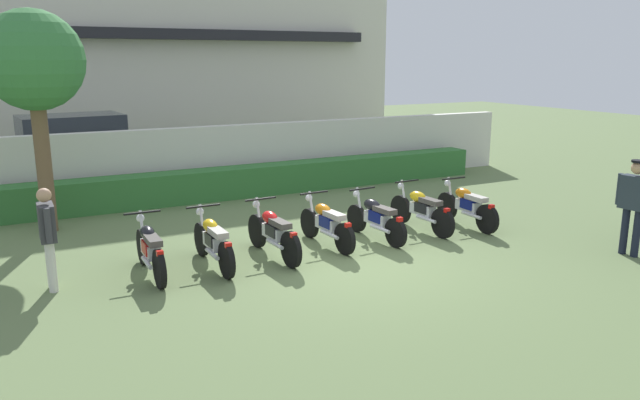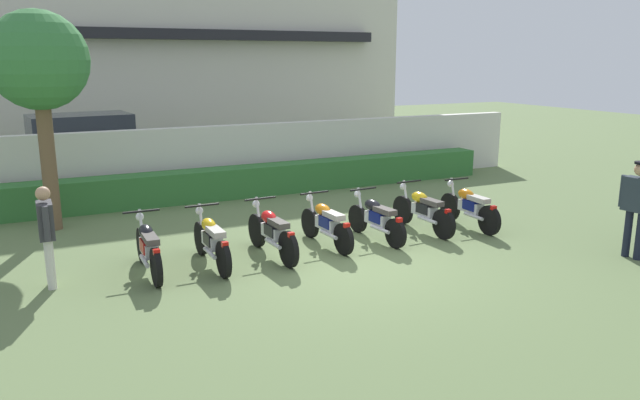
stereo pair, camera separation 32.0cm
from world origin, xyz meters
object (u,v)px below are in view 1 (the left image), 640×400
(motorcycle_in_row_2, at_px, (273,232))
(motorcycle_in_row_5, at_px, (421,209))
(motorcycle_in_row_6, at_px, (467,205))
(officer_0, at_px, (634,199))
(motorcycle_in_row_4, at_px, (376,218))
(motorcycle_in_row_3, at_px, (327,223))
(tree_near_inspector, at_px, (33,64))
(motorcycle_in_row_0, at_px, (150,249))
(inspector_person, at_px, (48,231))
(parked_car, at_px, (79,148))
(motorcycle_in_row_1, at_px, (213,241))

(motorcycle_in_row_2, bearing_deg, motorcycle_in_row_5, -90.06)
(motorcycle_in_row_6, height_order, officer_0, officer_0)
(motorcycle_in_row_5, bearing_deg, motorcycle_in_row_4, 92.28)
(motorcycle_in_row_3, xyz_separation_m, motorcycle_in_row_6, (3.24, -0.15, 0.01))
(tree_near_inspector, bearing_deg, motorcycle_in_row_2, -47.27)
(motorcycle_in_row_3, relative_size, officer_0, 1.07)
(motorcycle_in_row_0, xyz_separation_m, motorcycle_in_row_3, (3.28, 0.10, -0.01))
(motorcycle_in_row_4, xyz_separation_m, officer_0, (3.48, -2.92, 0.59))
(motorcycle_in_row_0, xyz_separation_m, motorcycle_in_row_5, (5.48, 0.14, -0.00))
(inspector_person, bearing_deg, motorcycle_in_row_4, -0.37)
(parked_car, relative_size, officer_0, 2.71)
(parked_car, xyz_separation_m, officer_0, (7.79, -11.85, 0.09))
(parked_car, bearing_deg, motorcycle_in_row_2, -82.23)
(officer_0, bearing_deg, motorcycle_in_row_0, -25.76)
(motorcycle_in_row_3, bearing_deg, motorcycle_in_row_4, -97.34)
(motorcycle_in_row_1, bearing_deg, officer_0, -113.32)
(tree_near_inspector, xyz_separation_m, motorcycle_in_row_5, (6.71, -3.47, -2.89))
(motorcycle_in_row_0, relative_size, motorcycle_in_row_3, 1.02)
(tree_near_inspector, bearing_deg, motorcycle_in_row_4, -32.80)
(motorcycle_in_row_0, bearing_deg, motorcycle_in_row_6, -89.88)
(motorcycle_in_row_3, xyz_separation_m, motorcycle_in_row_5, (2.20, 0.03, 0.01))
(parked_car, relative_size, motorcycle_in_row_0, 2.48)
(tree_near_inspector, bearing_deg, motorcycle_in_row_6, -25.26)
(motorcycle_in_row_1, relative_size, motorcycle_in_row_5, 1.00)
(motorcycle_in_row_4, bearing_deg, officer_0, -134.49)
(motorcycle_in_row_1, bearing_deg, motorcycle_in_row_6, -90.51)
(motorcycle_in_row_1, relative_size, motorcycle_in_row_6, 1.03)
(motorcycle_in_row_4, bearing_deg, motorcycle_in_row_2, 87.39)
(motorcycle_in_row_6, bearing_deg, tree_near_inspector, 65.45)
(parked_car, height_order, inspector_person, parked_car)
(parked_car, bearing_deg, officer_0, -62.24)
(inspector_person, distance_m, officer_0, 9.72)
(motorcycle_in_row_2, bearing_deg, parked_car, 10.26)
(motorcycle_in_row_3, xyz_separation_m, inspector_person, (-4.74, -0.04, 0.48))
(motorcycle_in_row_0, xyz_separation_m, motorcycle_in_row_6, (6.51, -0.05, -0.00))
(parked_car, height_order, officer_0, parked_car)
(officer_0, bearing_deg, motorcycle_in_row_5, -58.07)
(tree_near_inspector, bearing_deg, officer_0, -35.77)
(motorcycle_in_row_1, relative_size, inspector_person, 1.22)
(parked_car, bearing_deg, motorcycle_in_row_3, -75.26)
(tree_near_inspector, bearing_deg, inspector_person, -93.78)
(tree_near_inspector, distance_m, motorcycle_in_row_0, 4.78)
(motorcycle_in_row_5, height_order, officer_0, officer_0)
(parked_car, distance_m, inspector_person, 9.01)
(motorcycle_in_row_5, bearing_deg, motorcycle_in_row_1, 89.29)
(parked_car, xyz_separation_m, motorcycle_in_row_5, (5.48, -8.82, -0.49))
(parked_car, relative_size, motorcycle_in_row_6, 2.50)
(motorcycle_in_row_1, height_order, motorcycle_in_row_4, motorcycle_in_row_1)
(motorcycle_in_row_1, height_order, motorcycle_in_row_2, motorcycle_in_row_2)
(motorcycle_in_row_0, height_order, motorcycle_in_row_3, motorcycle_in_row_0)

